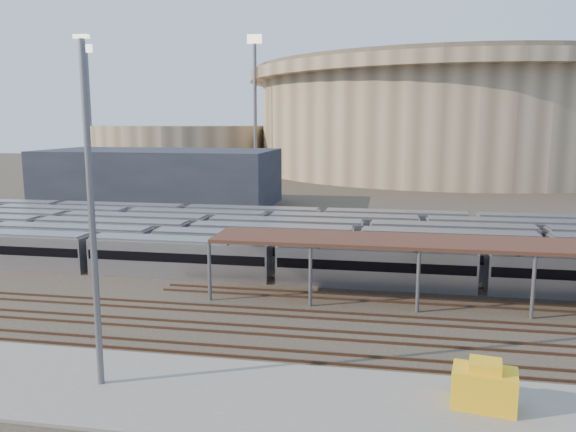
# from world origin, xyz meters

# --- Properties ---
(ground) EXTENTS (420.00, 420.00, 0.00)m
(ground) POSITION_xyz_m (0.00, 0.00, 0.00)
(ground) COLOR #383026
(ground) RESTS_ON ground
(apron) EXTENTS (50.00, 9.00, 0.20)m
(apron) POSITION_xyz_m (-5.00, -15.00, 0.10)
(apron) COLOR gray
(apron) RESTS_ON ground
(subway_trains) EXTENTS (124.33, 23.90, 3.60)m
(subway_trains) POSITION_xyz_m (-0.80, 18.50, 1.80)
(subway_trains) COLOR #B0B0B5
(subway_trains) RESTS_ON ground
(empty_tracks) EXTENTS (170.00, 9.62, 0.18)m
(empty_tracks) POSITION_xyz_m (0.00, -5.00, 0.09)
(empty_tracks) COLOR #4C3323
(empty_tracks) RESTS_ON ground
(stadium) EXTENTS (124.00, 124.00, 32.50)m
(stadium) POSITION_xyz_m (25.00, 140.00, 16.47)
(stadium) COLOR tan
(stadium) RESTS_ON ground
(secondary_arena) EXTENTS (56.00, 56.00, 14.00)m
(secondary_arena) POSITION_xyz_m (-60.00, 130.00, 7.00)
(secondary_arena) COLOR tan
(secondary_arena) RESTS_ON ground
(service_building) EXTENTS (42.00, 20.00, 10.00)m
(service_building) POSITION_xyz_m (-35.00, 55.00, 5.00)
(service_building) COLOR #1E232D
(service_building) RESTS_ON ground
(floodlight_0) EXTENTS (4.00, 1.00, 38.40)m
(floodlight_0) POSITION_xyz_m (-30.00, 110.00, 20.65)
(floodlight_0) COLOR slate
(floodlight_0) RESTS_ON ground
(floodlight_1) EXTENTS (4.00, 1.00, 38.40)m
(floodlight_1) POSITION_xyz_m (-85.00, 120.00, 20.65)
(floodlight_1) COLOR slate
(floodlight_1) RESTS_ON ground
(floodlight_3) EXTENTS (4.00, 1.00, 38.40)m
(floodlight_3) POSITION_xyz_m (-10.00, 160.00, 20.65)
(floodlight_3) COLOR slate
(floodlight_3) RESTS_ON ground
(yard_light_pole) EXTENTS (0.81, 0.36, 19.14)m
(yard_light_pole) POSITION_xyz_m (-9.19, -14.96, 9.85)
(yard_light_pole) COLOR slate
(yard_light_pole) RESTS_ON apron
(yellow_equipment) EXTENTS (3.52, 2.53, 2.01)m
(yellow_equipment) POSITION_xyz_m (11.83, -13.89, 1.21)
(yellow_equipment) COLOR yellow
(yellow_equipment) RESTS_ON apron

